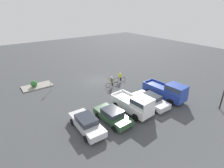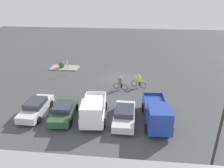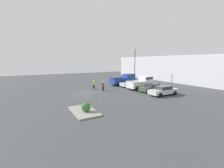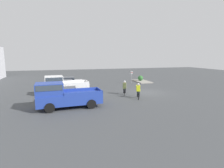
% 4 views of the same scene
% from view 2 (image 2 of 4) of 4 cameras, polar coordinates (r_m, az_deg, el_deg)
% --- Properties ---
extents(ground_plane, '(80.00, 80.00, 0.00)m').
position_cam_2_polar(ground_plane, '(29.07, 1.86, 1.37)').
color(ground_plane, '#424447').
extents(pickup_truck_0, '(2.42, 5.68, 2.32)m').
position_cam_2_polar(pickup_truck_0, '(19.33, 11.72, -7.48)').
color(pickup_truck_0, '#233D9E').
rests_on(pickup_truck_0, ground_plane).
extents(sedan_0, '(2.07, 4.68, 1.34)m').
position_cam_2_polar(sedan_0, '(19.71, 3.25, -8.04)').
color(sedan_0, silver).
rests_on(sedan_0, ground_plane).
extents(pickup_truck_1, '(2.52, 5.09, 2.27)m').
position_cam_2_polar(pickup_truck_1, '(19.56, -4.91, -6.69)').
color(pickup_truck_1, white).
rests_on(pickup_truck_1, ground_plane).
extents(sedan_1, '(2.20, 4.52, 1.37)m').
position_cam_2_polar(sedan_1, '(20.72, -12.51, -6.88)').
color(sedan_1, '#2D5133').
rests_on(sedan_1, ground_plane).
extents(sedan_2, '(2.00, 4.76, 1.42)m').
position_cam_2_polar(sedan_2, '(21.99, -19.23, -5.74)').
color(sedan_2, silver).
rests_on(sedan_2, ground_plane).
extents(cyclist_0, '(1.72, 0.70, 1.70)m').
position_cam_2_polar(cyclist_0, '(25.74, 2.24, 0.35)').
color(cyclist_0, black).
rests_on(cyclist_0, ground_plane).
extents(cyclist_1, '(1.82, 0.72, 1.70)m').
position_cam_2_polar(cyclist_1, '(26.44, 7.04, 0.80)').
color(cyclist_1, black).
rests_on(cyclist_1, ground_plane).
extents(fire_lane_sign, '(0.09, 0.30, 2.15)m').
position_cam_2_polar(fire_lane_sign, '(30.69, -11.58, 4.71)').
color(fire_lane_sign, '#9E9EA3').
rests_on(fire_lane_sign, ground_plane).
extents(curb_island, '(4.17, 2.23, 0.15)m').
position_cam_2_polar(curb_island, '(33.71, -12.26, 4.17)').
color(curb_island, gray).
rests_on(curb_island, ground_plane).
extents(shrub, '(0.93, 0.93, 0.93)m').
position_cam_2_polar(shrub, '(33.59, -13.02, 5.00)').
color(shrub, '#337033').
rests_on(shrub, curb_island).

